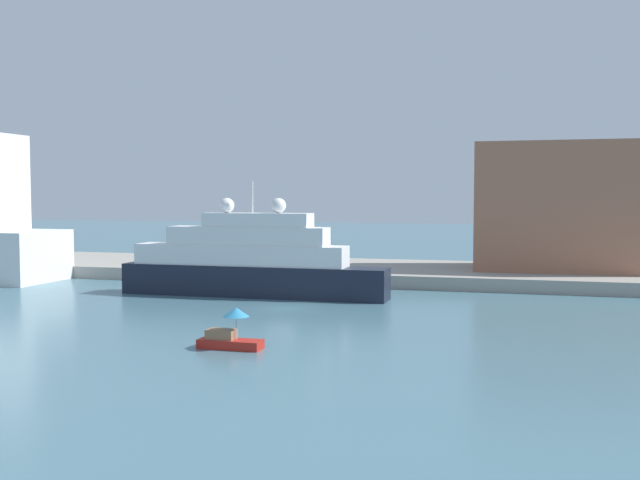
{
  "coord_description": "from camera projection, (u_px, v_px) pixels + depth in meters",
  "views": [
    {
      "loc": [
        21.05,
        -62.67,
        10.15
      ],
      "look_at": [
        1.86,
        6.0,
        5.81
      ],
      "focal_mm": 41.81,
      "sensor_mm": 36.0,
      "label": 1
    }
  ],
  "objects": [
    {
      "name": "ground",
      "position": [
        282.0,
        308.0,
        66.52
      ],
      "size": [
        400.0,
        400.0,
        0.0
      ],
      "primitive_type": "plane",
      "color": "slate"
    },
    {
      "name": "quay_dock",
      "position": [
        350.0,
        271.0,
        91.69
      ],
      "size": [
        110.0,
        20.47,
        1.45
      ],
      "primitive_type": "cube",
      "color": "gray",
      "rests_on": "ground"
    },
    {
      "name": "large_yacht",
      "position": [
        249.0,
        262.0,
        74.39
      ],
      "size": [
        27.31,
        3.57,
        11.53
      ],
      "color": "black",
      "rests_on": "ground"
    },
    {
      "name": "small_motorboat",
      "position": [
        230.0,
        334.0,
        49.09
      ],
      "size": [
        4.26,
        1.72,
        2.75
      ],
      "color": "#B22319",
      "rests_on": "ground"
    },
    {
      "name": "harbor_building",
      "position": [
        560.0,
        207.0,
        86.37
      ],
      "size": [
        18.98,
        11.67,
        14.64
      ],
      "primitive_type": "cube",
      "color": "#9E664C",
      "rests_on": "quay_dock"
    },
    {
      "name": "parked_car",
      "position": [
        165.0,
        258.0,
        95.76
      ],
      "size": [
        4.54,
        1.87,
        1.39
      ],
      "color": "#1E4C99",
      "rests_on": "quay_dock"
    },
    {
      "name": "person_figure",
      "position": [
        190.0,
        259.0,
        92.65
      ],
      "size": [
        0.36,
        0.36,
        1.58
      ],
      "color": "#334C8C",
      "rests_on": "quay_dock"
    },
    {
      "name": "mooring_bollard",
      "position": [
        350.0,
        271.0,
        81.96
      ],
      "size": [
        0.49,
        0.49,
        0.68
      ],
      "primitive_type": "cylinder",
      "color": "black",
      "rests_on": "quay_dock"
    }
  ]
}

